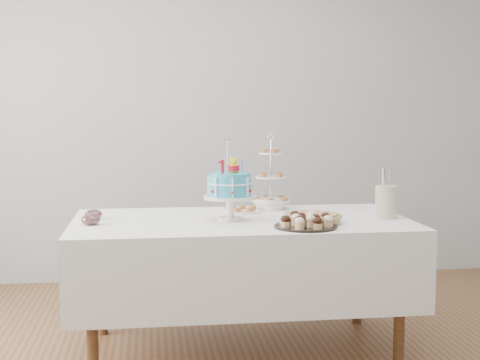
{
  "coord_description": "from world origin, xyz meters",
  "views": [
    {
      "loc": [
        -0.51,
        -3.46,
        1.39
      ],
      "look_at": [
        -0.01,
        0.3,
        1.0
      ],
      "focal_mm": 50.0,
      "sensor_mm": 36.0,
      "label": 1
    }
  ],
  "objects": [
    {
      "name": "jam_bowl_b",
      "position": [
        -0.84,
        0.4,
        0.8
      ],
      "size": [
        0.1,
        0.1,
        0.06
      ],
      "color": "silver",
      "rests_on": "table"
    },
    {
      "name": "pie",
      "position": [
        0.37,
        0.11,
        0.8
      ],
      "size": [
        0.33,
        0.33,
        0.05
      ],
      "color": "#A17F57",
      "rests_on": "table"
    },
    {
      "name": "table",
      "position": [
        0.0,
        0.3,
        0.54
      ],
      "size": [
        1.92,
        1.02,
        0.77
      ],
      "color": "white",
      "rests_on": "floor"
    },
    {
      "name": "walls",
      "position": [
        0.0,
        0.0,
        1.35
      ],
      "size": [
        5.04,
        4.04,
        2.7
      ],
      "color": "#A3A6A9",
      "rests_on": "floor"
    },
    {
      "name": "utensil_pitcher",
      "position": [
        0.84,
        0.23,
        0.87
      ],
      "size": [
        0.13,
        0.13,
        0.29
      ],
      "rotation": [
        0.0,
        0.0,
        0.39
      ],
      "color": "white",
      "rests_on": "table"
    },
    {
      "name": "birthday_cake",
      "position": [
        -0.07,
        0.27,
        0.9
      ],
      "size": [
        0.3,
        0.3,
        0.46
      ],
      "rotation": [
        0.0,
        0.0,
        -0.01
      ],
      "color": "white",
      "rests_on": "table"
    },
    {
      "name": "plate_stack",
      "position": [
        0.22,
        0.65,
        0.8
      ],
      "size": [
        0.18,
        0.18,
        0.07
      ],
      "color": "white",
      "rests_on": "table"
    },
    {
      "name": "pastry_plate",
      "position": [
        0.05,
        0.56,
        0.78
      ],
      "size": [
        0.23,
        0.23,
        0.03
      ],
      "color": "white",
      "rests_on": "table"
    },
    {
      "name": "tiered_stand",
      "position": [
        0.24,
        0.67,
        0.97
      ],
      "size": [
        0.25,
        0.25,
        0.48
      ],
      "color": "silver",
      "rests_on": "table"
    },
    {
      "name": "cupcake_tray",
      "position": [
        0.3,
        -0.02,
        0.81
      ],
      "size": [
        0.34,
        0.34,
        0.08
      ],
      "color": "black",
      "rests_on": "table"
    },
    {
      "name": "jam_bowl_a",
      "position": [
        -0.84,
        0.22,
        0.8
      ],
      "size": [
        0.1,
        0.1,
        0.06
      ],
      "color": "silver",
      "rests_on": "table"
    }
  ]
}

